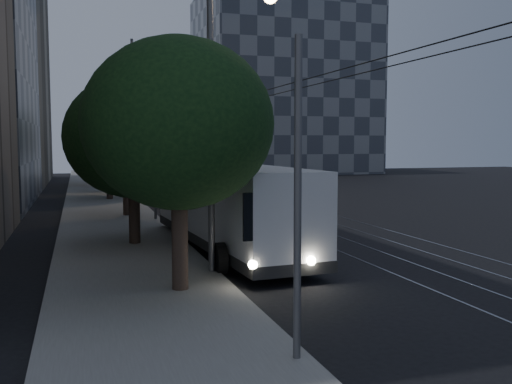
{
  "coord_description": "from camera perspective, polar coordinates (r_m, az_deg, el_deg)",
  "views": [
    {
      "loc": [
        -9.05,
        -19.51,
        4.11
      ],
      "look_at": [
        -1.88,
        3.47,
        2.0
      ],
      "focal_mm": 40.0,
      "sensor_mm": 36.0,
      "label": 1
    }
  ],
  "objects": [
    {
      "name": "ground",
      "position": [
        21.9,
        7.47,
        -5.86
      ],
      "size": [
        120.0,
        120.0,
        0.0
      ],
      "primitive_type": "plane",
      "color": "black",
      "rests_on": "ground"
    },
    {
      "name": "sidewalk",
      "position": [
        39.75,
        -15.0,
        -1.0
      ],
      "size": [
        5.0,
        90.0,
        0.15
      ],
      "primitive_type": "cube",
      "color": "gray",
      "rests_on": "ground"
    },
    {
      "name": "tram_rails",
      "position": [
        41.37,
        -1.03,
        -0.69
      ],
      "size": [
        4.52,
        90.0,
        0.02
      ],
      "color": "gray",
      "rests_on": "ground"
    },
    {
      "name": "overhead_wires",
      "position": [
        39.72,
        -11.47,
        3.98
      ],
      "size": [
        2.23,
        90.0,
        6.0
      ],
      "color": "black",
      "rests_on": "ground"
    },
    {
      "name": "building_distant_right",
      "position": [
        79.66,
        2.66,
        10.68
      ],
      "size": [
        22.0,
        18.0,
        24.0
      ],
      "primitive_type": "cube",
      "color": "#383E48",
      "rests_on": "ground"
    },
    {
      "name": "trolleybus",
      "position": [
        21.82,
        -3.0,
        -1.24
      ],
      "size": [
        3.48,
        12.71,
        5.63
      ],
      "rotation": [
        0.0,
        0.0,
        0.07
      ],
      "color": "silver",
      "rests_on": "ground"
    },
    {
      "name": "pickup_silver",
      "position": [
        28.4,
        -4.58,
        -1.71
      ],
      "size": [
        2.99,
        5.92,
        1.61
      ],
      "primitive_type": "imported",
      "rotation": [
        0.0,
        0.0,
        0.06
      ],
      "color": "#A3A6AA",
      "rests_on": "ground"
    },
    {
      "name": "car_white_a",
      "position": [
        36.59,
        -8.02,
        -0.42
      ],
      "size": [
        2.01,
        4.16,
        1.37
      ],
      "primitive_type": "imported",
      "rotation": [
        0.0,
        0.0,
        0.1
      ],
      "color": "silver",
      "rests_on": "ground"
    },
    {
      "name": "car_white_b",
      "position": [
        41.41,
        -10.12,
        0.3
      ],
      "size": [
        2.87,
        5.56,
        1.54
      ],
      "primitive_type": "imported",
      "rotation": [
        0.0,
        0.0,
        0.14
      ],
      "color": "#AEAEB2",
      "rests_on": "ground"
    },
    {
      "name": "car_white_c",
      "position": [
        44.6,
        -9.09,
        0.43
      ],
      "size": [
        1.83,
        3.82,
        1.21
      ],
      "primitive_type": "imported",
      "rotation": [
        0.0,
        0.0,
        -0.15
      ],
      "color": "#BCBCC0",
      "rests_on": "ground"
    },
    {
      "name": "car_white_d",
      "position": [
        52.77,
        -10.38,
        1.19
      ],
      "size": [
        2.22,
        4.2,
        1.36
      ],
      "primitive_type": "imported",
      "rotation": [
        0.0,
        0.0,
        -0.16
      ],
      "color": "silver",
      "rests_on": "ground"
    },
    {
      "name": "tree_0",
      "position": [
        15.29,
        -7.76,
        6.74
      ],
      "size": [
        5.09,
        5.09,
        6.89
      ],
      "color": "black",
      "rests_on": "ground"
    },
    {
      "name": "tree_1",
      "position": [
        22.74,
        -12.21,
        5.4
      ],
      "size": [
        5.3,
        5.3,
        6.71
      ],
      "color": "black",
      "rests_on": "ground"
    },
    {
      "name": "tree_2",
      "position": [
        31.7,
        -12.9,
        5.67
      ],
      "size": [
        4.89,
        4.89,
        6.77
      ],
      "color": "black",
      "rests_on": "ground"
    },
    {
      "name": "tree_3",
      "position": [
        41.14,
        -14.53,
        4.94
      ],
      "size": [
        4.88,
        4.88,
        6.39
      ],
      "color": "black",
      "rests_on": "ground"
    },
    {
      "name": "tree_4",
      "position": [
        46.87,
        -14.32,
        5.16
      ],
      "size": [
        3.88,
        3.88,
        6.14
      ],
      "color": "black",
      "rests_on": "ground"
    },
    {
      "name": "tree_5",
      "position": [
        55.23,
        -15.27,
        5.35
      ],
      "size": [
        5.66,
        5.66,
        7.17
      ],
      "color": "black",
      "rests_on": "ground"
    },
    {
      "name": "streetlamp_near",
      "position": [
        17.51,
        -3.27,
        9.49
      ],
      "size": [
        2.21,
        0.44,
        9.01
      ],
      "color": "#59595B",
      "rests_on": "ground"
    },
    {
      "name": "streetlamp_far",
      "position": [
        42.31,
        -11.61,
        8.55
      ],
      "size": [
        2.72,
        0.44,
        11.44
      ],
      "color": "#59595B",
      "rests_on": "ground"
    }
  ]
}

